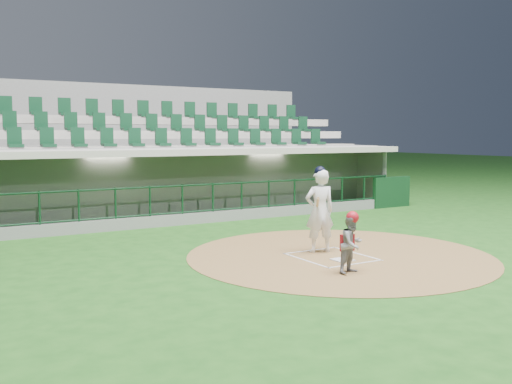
{
  "coord_description": "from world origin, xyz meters",
  "views": [
    {
      "loc": [
        -8.13,
        -10.64,
        2.84
      ],
      "look_at": [
        -0.34,
        2.6,
        1.3
      ],
      "focal_mm": 40.0,
      "sensor_mm": 36.0,
      "label": 1
    }
  ],
  "objects": [
    {
      "name": "ground",
      "position": [
        0.0,
        0.0,
        0.0
      ],
      "size": [
        120.0,
        120.0,
        0.0
      ],
      "primitive_type": "plane",
      "color": "#194814",
      "rests_on": "ground"
    },
    {
      "name": "dirt_circle",
      "position": [
        0.3,
        -0.2,
        0.01
      ],
      "size": [
        7.2,
        7.2,
        0.01
      ],
      "primitive_type": "cylinder",
      "color": "brown",
      "rests_on": "ground"
    },
    {
      "name": "home_plate",
      "position": [
        0.0,
        -0.7,
        0.02
      ],
      "size": [
        0.43,
        0.43,
        0.02
      ],
      "primitive_type": "cube",
      "color": "silver",
      "rests_on": "dirt_circle"
    },
    {
      "name": "batter_box_chalk",
      "position": [
        0.0,
        -0.3,
        0.02
      ],
      "size": [
        1.55,
        1.8,
        0.01
      ],
      "color": "white",
      "rests_on": "ground"
    },
    {
      "name": "dugout_structure",
      "position": [
        0.17,
        7.83,
        0.95
      ],
      "size": [
        16.4,
        3.7,
        3.0
      ],
      "color": "slate",
      "rests_on": "ground"
    },
    {
      "name": "seating_deck",
      "position": [
        0.0,
        10.91,
        1.42
      ],
      "size": [
        17.0,
        6.72,
        5.15
      ],
      "color": "gray",
      "rests_on": "ground"
    },
    {
      "name": "batter",
      "position": [
        0.1,
        0.31,
        1.05
      ],
      "size": [
        0.95,
        0.97,
        2.09
      ],
      "color": "white",
      "rests_on": "dirt_circle"
    },
    {
      "name": "catcher",
      "position": [
        -0.6,
        -1.72,
        0.64
      ],
      "size": [
        0.68,
        0.58,
        1.28
      ],
      "color": "gray",
      "rests_on": "dirt_circle"
    }
  ]
}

